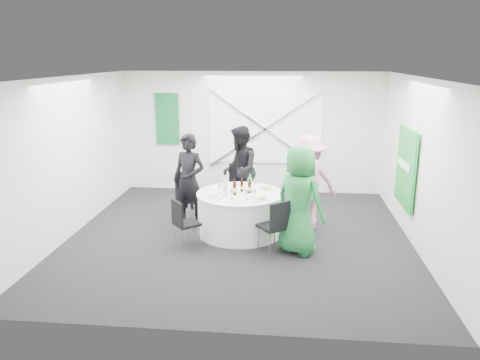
# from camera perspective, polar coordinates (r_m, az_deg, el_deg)

# --- Properties ---
(floor) EXTENTS (6.00, 6.00, 0.00)m
(floor) POSITION_cam_1_polar(r_m,az_deg,el_deg) (8.43, -0.14, -6.94)
(floor) COLOR black
(floor) RESTS_ON ground
(ceiling) EXTENTS (6.00, 6.00, 0.00)m
(ceiling) POSITION_cam_1_polar(r_m,az_deg,el_deg) (7.83, -0.15, 12.46)
(ceiling) COLOR silver
(ceiling) RESTS_ON wall_back
(wall_back) EXTENTS (6.00, 0.00, 6.00)m
(wall_back) POSITION_cam_1_polar(r_m,az_deg,el_deg) (10.95, 1.49, 5.78)
(wall_back) COLOR white
(wall_back) RESTS_ON floor
(wall_front) EXTENTS (6.00, 0.00, 6.00)m
(wall_front) POSITION_cam_1_polar(r_m,az_deg,el_deg) (5.15, -3.62, -4.82)
(wall_front) COLOR white
(wall_front) RESTS_ON floor
(wall_left) EXTENTS (0.00, 6.00, 6.00)m
(wall_left) POSITION_cam_1_polar(r_m,az_deg,el_deg) (8.83, -19.91, 2.68)
(wall_left) COLOR white
(wall_left) RESTS_ON floor
(wall_right) EXTENTS (0.00, 6.00, 6.00)m
(wall_right) POSITION_cam_1_polar(r_m,az_deg,el_deg) (8.26, 21.03, 1.78)
(wall_right) COLOR white
(wall_right) RESTS_ON floor
(window_panel) EXTENTS (2.60, 0.03, 1.60)m
(window_panel) POSITION_cam_1_polar(r_m,az_deg,el_deg) (10.87, 3.06, 6.24)
(window_panel) COLOR silver
(window_panel) RESTS_ON wall_back
(window_brace_a) EXTENTS (2.63, 0.05, 1.84)m
(window_brace_a) POSITION_cam_1_polar(r_m,az_deg,el_deg) (10.83, 3.05, 6.21)
(window_brace_a) COLOR silver
(window_brace_a) RESTS_ON window_panel
(window_brace_b) EXTENTS (2.63, 0.05, 1.84)m
(window_brace_b) POSITION_cam_1_polar(r_m,az_deg,el_deg) (10.83, 3.05, 6.21)
(window_brace_b) COLOR silver
(window_brace_b) RESTS_ON window_panel
(green_banner) EXTENTS (0.55, 0.04, 1.20)m
(green_banner) POSITION_cam_1_polar(r_m,az_deg,el_deg) (11.18, -8.88, 7.36)
(green_banner) COLOR #136131
(green_banner) RESTS_ON wall_back
(green_sign) EXTENTS (0.05, 1.20, 1.40)m
(green_sign) POSITION_cam_1_polar(r_m,az_deg,el_deg) (8.86, 19.56, 1.42)
(green_sign) COLOR green
(green_sign) RESTS_ON wall_right
(banquet_table) EXTENTS (1.56, 1.56, 0.76)m
(banquet_table) POSITION_cam_1_polar(r_m,az_deg,el_deg) (8.48, -0.00, -4.05)
(banquet_table) COLOR white
(banquet_table) RESTS_ON floor
(chair_back) EXTENTS (0.49, 0.50, 0.98)m
(chair_back) POSITION_cam_1_polar(r_m,az_deg,el_deg) (9.61, -0.09, -0.51)
(chair_back) COLOR black
(chair_back) RESTS_ON floor
(chair_back_left) EXTENTS (0.61, 0.60, 0.99)m
(chair_back_left) POSITION_cam_1_polar(r_m,az_deg,el_deg) (9.07, -6.34, -1.52)
(chair_back_left) COLOR black
(chair_back_left) RESTS_ON floor
(chair_back_right) EXTENTS (0.51, 0.50, 0.85)m
(chair_back_right) POSITION_cam_1_polar(r_m,az_deg,el_deg) (8.80, 7.01, -2.67)
(chair_back_right) COLOR black
(chair_back_right) RESTS_ON floor
(chair_front_right) EXTENTS (0.57, 0.57, 0.90)m
(chair_front_right) POSITION_cam_1_polar(r_m,az_deg,el_deg) (7.59, 4.38, -5.24)
(chair_front_right) COLOR black
(chair_front_right) RESTS_ON floor
(chair_front_left) EXTENTS (0.53, 0.53, 0.82)m
(chair_front_left) POSITION_cam_1_polar(r_m,az_deg,el_deg) (7.89, -6.97, -4.88)
(chair_front_left) COLOR black
(chair_front_left) RESTS_ON floor
(person_man_back_left) EXTENTS (0.74, 0.60, 1.76)m
(person_man_back_left) POSITION_cam_1_polar(r_m,az_deg,el_deg) (8.81, -6.24, -0.03)
(person_man_back_left) COLOR black
(person_man_back_left) RESTS_ON floor
(person_man_back) EXTENTS (0.57, 0.92, 1.79)m
(person_man_back) POSITION_cam_1_polar(r_m,az_deg,el_deg) (9.47, -0.04, 1.23)
(person_man_back) COLOR black
(person_man_back) RESTS_ON floor
(person_woman_pink) EXTENTS (1.24, 0.86, 1.76)m
(person_woman_pink) POSITION_cam_1_polar(r_m,az_deg,el_deg) (8.69, 8.29, -0.29)
(person_woman_pink) COLOR #CE8599
(person_woman_pink) RESTS_ON floor
(person_woman_green) EXTENTS (1.04, 0.97, 1.78)m
(person_woman_green) POSITION_cam_1_polar(r_m,az_deg,el_deg) (7.58, 7.24, -2.43)
(person_woman_green) COLOR #23823B
(person_woman_green) RESTS_ON floor
(plate_back) EXTENTS (0.26, 0.26, 0.01)m
(plate_back) POSITION_cam_1_polar(r_m,az_deg,el_deg) (8.95, -0.00, -0.44)
(plate_back) COLOR white
(plate_back) RESTS_ON banquet_table
(plate_back_left) EXTENTS (0.25, 0.25, 0.01)m
(plate_back_left) POSITION_cam_1_polar(r_m,az_deg,el_deg) (8.61, -3.11, -1.08)
(plate_back_left) COLOR white
(plate_back_left) RESTS_ON banquet_table
(plate_back_right) EXTENTS (0.29, 0.29, 0.04)m
(plate_back_right) POSITION_cam_1_polar(r_m,az_deg,el_deg) (8.61, 3.32, -1.03)
(plate_back_right) COLOR white
(plate_back_right) RESTS_ON banquet_table
(plate_front_right) EXTENTS (0.26, 0.26, 0.04)m
(plate_front_right) POSITION_cam_1_polar(r_m,az_deg,el_deg) (7.99, 2.68, -2.27)
(plate_front_right) COLOR white
(plate_front_right) RESTS_ON banquet_table
(plate_front_left) EXTENTS (0.24, 0.24, 0.01)m
(plate_front_left) POSITION_cam_1_polar(r_m,az_deg,el_deg) (8.09, -2.95, -2.14)
(plate_front_left) COLOR white
(plate_front_left) RESTS_ON banquet_table
(napkin) EXTENTS (0.20, 0.19, 0.05)m
(napkin) POSITION_cam_1_polar(r_m,az_deg,el_deg) (8.11, -3.39, -1.87)
(napkin) COLOR white
(napkin) RESTS_ON plate_front_left
(beer_bottle_a) EXTENTS (0.06, 0.06, 0.25)m
(beer_bottle_a) POSITION_cam_1_polar(r_m,az_deg,el_deg) (8.38, -0.70, -0.89)
(beer_bottle_a) COLOR #341609
(beer_bottle_a) RESTS_ON banquet_table
(beer_bottle_b) EXTENTS (0.06, 0.06, 0.25)m
(beer_bottle_b) POSITION_cam_1_polar(r_m,az_deg,el_deg) (8.44, 0.23, -0.77)
(beer_bottle_b) COLOR #341609
(beer_bottle_b) RESTS_ON banquet_table
(beer_bottle_c) EXTENTS (0.06, 0.06, 0.26)m
(beer_bottle_c) POSITION_cam_1_polar(r_m,az_deg,el_deg) (8.34, 1.14, -0.94)
(beer_bottle_c) COLOR #341609
(beer_bottle_c) RESTS_ON banquet_table
(beer_bottle_d) EXTENTS (0.06, 0.06, 0.28)m
(beer_bottle_d) POSITION_cam_1_polar(r_m,az_deg,el_deg) (8.23, -0.66, -1.09)
(beer_bottle_d) COLOR #341609
(beer_bottle_d) RESTS_ON banquet_table
(green_water_bottle) EXTENTS (0.08, 0.08, 0.33)m
(green_water_bottle) POSITION_cam_1_polar(r_m,az_deg,el_deg) (8.39, 1.22, -0.61)
(green_water_bottle) COLOR green
(green_water_bottle) RESTS_ON banquet_table
(clear_water_bottle) EXTENTS (0.08, 0.08, 0.30)m
(clear_water_bottle) POSITION_cam_1_polar(r_m,az_deg,el_deg) (8.29, -1.81, -0.89)
(clear_water_bottle) COLOR silver
(clear_water_bottle) RESTS_ON banquet_table
(wine_glass_a) EXTENTS (0.07, 0.07, 0.17)m
(wine_glass_a) POSITION_cam_1_polar(r_m,az_deg,el_deg) (8.59, 1.79, -0.29)
(wine_glass_a) COLOR white
(wine_glass_a) RESTS_ON banquet_table
(wine_glass_b) EXTENTS (0.07, 0.07, 0.17)m
(wine_glass_b) POSITION_cam_1_polar(r_m,az_deg,el_deg) (8.01, -1.04, -1.41)
(wine_glass_b) COLOR white
(wine_glass_b) RESTS_ON banquet_table
(wine_glass_c) EXTENTS (0.07, 0.07, 0.17)m
(wine_glass_c) POSITION_cam_1_polar(r_m,az_deg,el_deg) (8.63, 1.10, -0.22)
(wine_glass_c) COLOR white
(wine_glass_c) RESTS_ON banquet_table
(wine_glass_d) EXTENTS (0.07, 0.07, 0.17)m
(wine_glass_d) POSITION_cam_1_polar(r_m,az_deg,el_deg) (8.11, -1.88, -1.21)
(wine_glass_d) COLOR white
(wine_glass_d) RESTS_ON banquet_table
(wine_glass_e) EXTENTS (0.07, 0.07, 0.17)m
(wine_glass_e) POSITION_cam_1_polar(r_m,az_deg,el_deg) (8.29, -2.53, -0.86)
(wine_glass_e) COLOR white
(wine_glass_e) RESTS_ON banquet_table
(wine_glass_f) EXTENTS (0.07, 0.07, 0.17)m
(wine_glass_f) POSITION_cam_1_polar(r_m,az_deg,el_deg) (8.00, 1.73, -1.43)
(wine_glass_f) COLOR white
(wine_glass_f) RESTS_ON banquet_table
(wine_glass_g) EXTENTS (0.07, 0.07, 0.17)m
(wine_glass_g) POSITION_cam_1_polar(r_m,az_deg,el_deg) (7.95, 0.84, -1.52)
(wine_glass_g) COLOR white
(wine_glass_g) RESTS_ON banquet_table
(fork_a) EXTENTS (0.08, 0.14, 0.01)m
(fork_a) POSITION_cam_1_polar(r_m,az_deg,el_deg) (8.39, 3.93, -1.54)
(fork_a) COLOR silver
(fork_a) RESTS_ON banquet_table
(knife_a) EXTENTS (0.09, 0.14, 0.01)m
(knife_a) POSITION_cam_1_polar(r_m,az_deg,el_deg) (8.75, 2.74, -0.83)
(knife_a) COLOR silver
(knife_a) RESTS_ON banquet_table
(fork_b) EXTENTS (0.15, 0.02, 0.01)m
(fork_b) POSITION_cam_1_polar(r_m,az_deg,el_deg) (8.88, 1.43, -0.60)
(fork_b) COLOR silver
(fork_b) RESTS_ON banquet_table
(knife_b) EXTENTS (0.15, 0.03, 0.01)m
(knife_b) POSITION_cam_1_polar(r_m,az_deg,el_deg) (8.91, -0.46, -0.53)
(knife_b) COLOR silver
(knife_b) RESTS_ON banquet_table
(fork_c) EXTENTS (0.09, 0.14, 0.01)m
(fork_c) POSITION_cam_1_polar(r_m,az_deg,el_deg) (8.81, -2.30, -0.73)
(fork_c) COLOR silver
(fork_c) RESTS_ON banquet_table
(knife_c) EXTENTS (0.09, 0.14, 0.01)m
(knife_c) POSITION_cam_1_polar(r_m,az_deg,el_deg) (8.55, -3.66, -1.22)
(knife_c) COLOR silver
(knife_c) RESTS_ON banquet_table
(fork_d) EXTENTS (0.11, 0.12, 0.01)m
(fork_d) POSITION_cam_1_polar(r_m,az_deg,el_deg) (7.87, 1.88, -2.63)
(fork_d) COLOR silver
(fork_d) RESTS_ON banquet_table
(knife_d) EXTENTS (0.12, 0.12, 0.01)m
(knife_d) POSITION_cam_1_polar(r_m,az_deg,el_deg) (8.07, 3.42, -2.20)
(knife_d) COLOR silver
(knife_d) RESTS_ON banquet_table
(fork_e) EXTENTS (0.11, 0.12, 0.01)m
(fork_e) POSITION_cam_1_polar(r_m,az_deg,el_deg) (8.20, -3.81, -1.93)
(fork_e) COLOR silver
(fork_e) RESTS_ON banquet_table
(knife_e) EXTENTS (0.11, 0.12, 0.01)m
(knife_e) POSITION_cam_1_polar(r_m,az_deg,el_deg) (7.93, -2.47, -2.52)
(knife_e) COLOR silver
(knife_e) RESTS_ON banquet_table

